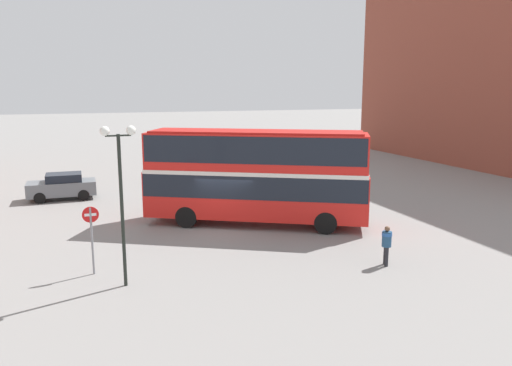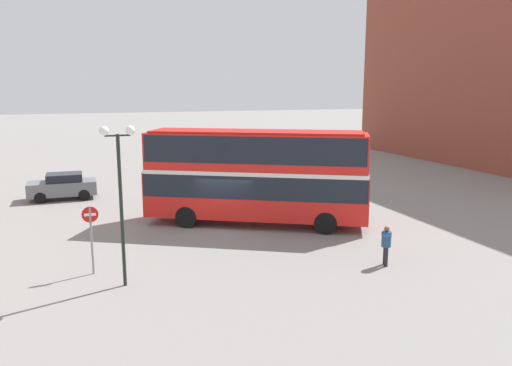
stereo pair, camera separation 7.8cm
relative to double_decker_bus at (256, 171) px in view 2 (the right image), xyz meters
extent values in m
plane|color=gray|center=(-1.83, 0.00, -2.72)|extent=(240.00, 240.00, 0.00)
cube|color=red|center=(0.00, 0.00, -1.13)|extent=(10.80, 7.55, 2.26)
cube|color=red|center=(0.00, 0.00, 0.95)|extent=(10.62, 7.40, 1.91)
cube|color=black|center=(0.00, 0.00, -0.62)|extent=(10.72, 7.52, 1.12)
cube|color=black|center=(0.00, 0.00, 1.18)|extent=(10.49, 7.35, 1.29)
cube|color=silver|center=(0.00, 0.00, 0.03)|extent=(10.71, 7.52, 0.20)
cube|color=#B11A15|center=(0.00, 0.00, 1.96)|extent=(10.10, 7.01, 0.10)
cylinder|color=black|center=(3.61, -0.73, -2.18)|extent=(1.08, 0.78, 1.07)
cylinder|color=black|center=(2.51, -2.69, -2.18)|extent=(1.08, 0.78, 1.07)
cylinder|color=black|center=(-2.32, 2.59, -2.18)|extent=(1.08, 0.78, 1.07)
cylinder|color=black|center=(-3.42, 0.62, -2.18)|extent=(1.08, 0.78, 1.07)
cylinder|color=#232328|center=(2.69, -7.38, -2.34)|extent=(0.14, 0.14, 0.76)
cylinder|color=#232328|center=(2.78, -7.16, -2.34)|extent=(0.14, 0.14, 0.76)
cylinder|color=navy|center=(2.73, -7.27, -1.66)|extent=(0.48, 0.48, 0.60)
cylinder|color=#28569E|center=(2.73, -7.27, -1.47)|extent=(0.51, 0.51, 0.13)
sphere|color=brown|center=(2.73, -7.27, -1.25)|extent=(0.21, 0.21, 0.21)
cube|color=slate|center=(-9.31, 9.52, -2.02)|extent=(4.00, 1.83, 0.83)
cube|color=black|center=(-9.15, 9.52, -1.36)|extent=(2.09, 1.64, 0.48)
cylinder|color=black|center=(-10.55, 8.71, -2.38)|extent=(0.68, 0.22, 0.67)
cylinder|color=black|center=(-10.55, 10.34, -2.38)|extent=(0.68, 0.22, 0.67)
cylinder|color=black|center=(-8.08, 8.69, -2.38)|extent=(0.68, 0.22, 0.67)
cylinder|color=black|center=(-8.07, 10.33, -2.38)|extent=(0.68, 0.22, 0.67)
cube|color=navy|center=(0.99, 9.47, -2.06)|extent=(4.63, 2.56, 0.80)
cube|color=black|center=(0.82, 9.44, -1.39)|extent=(2.53, 2.01, 0.55)
cylinder|color=black|center=(2.19, 10.52, -2.42)|extent=(0.64, 0.32, 0.61)
cylinder|color=black|center=(2.47, 8.89, -2.42)|extent=(0.64, 0.32, 0.61)
cylinder|color=black|center=(-0.49, 10.05, -2.42)|extent=(0.64, 0.32, 0.61)
cylinder|color=black|center=(-0.20, 8.42, -2.42)|extent=(0.64, 0.32, 0.61)
cylinder|color=black|center=(-6.97, -5.91, -0.08)|extent=(0.12, 0.12, 5.29)
cylinder|color=black|center=(-6.97, -5.91, 2.52)|extent=(0.84, 0.06, 0.06)
sphere|color=white|center=(-7.39, -5.91, 2.68)|extent=(0.32, 0.32, 0.32)
sphere|color=white|center=(-6.55, -5.91, 2.68)|extent=(0.32, 0.32, 0.32)
cylinder|color=gray|center=(-7.97, -4.38, -1.45)|extent=(0.08, 0.08, 2.53)
cylinder|color=red|center=(-7.97, -4.38, -0.45)|extent=(0.59, 0.03, 0.59)
cube|color=white|center=(-7.97, -4.38, -0.45)|extent=(0.41, 0.04, 0.10)
camera|label=1|loc=(-8.28, -22.90, 4.07)|focal=35.00mm
camera|label=2|loc=(-8.21, -22.93, 4.07)|focal=35.00mm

